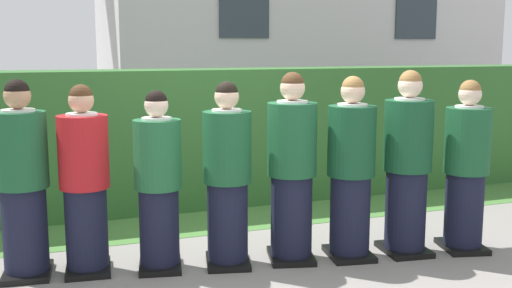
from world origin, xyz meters
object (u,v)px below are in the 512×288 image
object	(u,v)px
student_front_row_3	(227,179)
student_front_row_2	(158,186)
student_in_red_blazer	(85,185)
student_front_row_5	(351,172)
student_front_row_4	(292,172)
student_front_row_7	(466,170)
student_front_row_6	(407,167)
student_front_row_0	(22,184)

from	to	relation	value
student_front_row_3	student_front_row_2	bearing A→B (deg)	169.70
student_in_red_blazer	student_front_row_5	size ratio (longest dim) A/B	0.97
student_front_row_4	student_front_row_7	bearing A→B (deg)	-10.73
student_front_row_3	student_front_row_5	distance (m)	1.10
student_in_red_blazer	student_front_row_7	world-z (taller)	student_front_row_7
student_front_row_4	student_front_row_2	bearing A→B (deg)	171.52
student_front_row_4	student_front_row_6	world-z (taller)	student_front_row_6
student_front_row_2	student_front_row_5	world-z (taller)	student_front_row_5
student_front_row_5	student_front_row_6	world-z (taller)	student_front_row_6
student_in_red_blazer	student_front_row_7	size ratio (longest dim) A/B	1.00
student_front_row_4	student_front_row_6	bearing A→B (deg)	-10.23
student_front_row_3	student_front_row_5	size ratio (longest dim) A/B	0.98
student_in_red_blazer	student_front_row_5	xyz separation A→B (m)	(2.25, -0.43, 0.02)
student_in_red_blazer	student_front_row_4	world-z (taller)	student_front_row_4
student_front_row_0	student_front_row_4	world-z (taller)	student_front_row_4
student_front_row_0	student_front_row_2	bearing A→B (deg)	-11.38
student_in_red_blazer	student_front_row_6	world-z (taller)	student_front_row_6
student_front_row_2	student_front_row_3	distance (m)	0.58
student_front_row_0	student_front_row_3	distance (m)	1.67
student_front_row_6	student_front_row_7	xyz separation A→B (m)	(0.56, -0.12, -0.04)
student_front_row_2	student_front_row_7	world-z (taller)	student_front_row_7
student_front_row_4	student_front_row_7	xyz separation A→B (m)	(1.61, -0.31, -0.04)
student_front_row_4	student_front_row_5	size ratio (longest dim) A/B	1.02
student_front_row_7	student_in_red_blazer	bearing A→B (deg)	169.66
student_in_red_blazer	student_front_row_6	bearing A→B (deg)	-10.07
student_front_row_5	student_front_row_7	world-z (taller)	student_front_row_5
student_front_row_0	student_front_row_7	size ratio (longest dim) A/B	1.03
student_front_row_2	student_front_row_5	xyz separation A→B (m)	(1.66, -0.29, 0.05)
student_in_red_blazer	student_front_row_5	bearing A→B (deg)	-10.73
student_front_row_0	student_front_row_4	xyz separation A→B (m)	(2.21, -0.38, 0.02)
student_in_red_blazer	student_front_row_7	xyz separation A→B (m)	(3.34, -0.61, 0.00)
student_front_row_4	student_front_row_6	xyz separation A→B (m)	(1.05, -0.19, 0.00)
student_front_row_0	student_front_row_5	bearing A→B (deg)	-10.52
student_front_row_3	student_front_row_4	size ratio (longest dim) A/B	0.96
student_front_row_0	student_front_row_3	bearing A→B (deg)	-11.00
student_front_row_2	student_front_row_7	xyz separation A→B (m)	(2.76, -0.48, 0.03)
student_front_row_0	student_front_row_2	world-z (taller)	student_front_row_0
student_front_row_2	student_front_row_7	bearing A→B (deg)	-9.80
student_front_row_6	student_front_row_2	bearing A→B (deg)	170.68
student_front_row_2	student_front_row_0	bearing A→B (deg)	168.62
student_front_row_3	student_front_row_6	world-z (taller)	student_front_row_6
student_front_row_2	student_front_row_6	bearing A→B (deg)	-9.32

